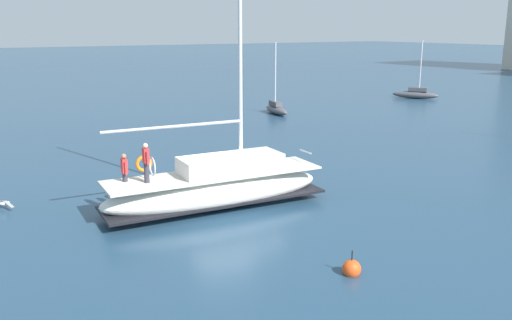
% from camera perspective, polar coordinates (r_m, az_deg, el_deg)
% --- Properties ---
extents(ground_plane, '(400.00, 400.00, 0.00)m').
position_cam_1_polar(ground_plane, '(22.92, -3.53, -5.10)').
color(ground_plane, navy).
extents(main_sailboat, '(3.12, 9.75, 12.91)m').
position_cam_1_polar(main_sailboat, '(22.84, -4.11, -2.78)').
color(main_sailboat, white).
rests_on(main_sailboat, ground).
extents(moored_sloop_near, '(4.25, 1.75, 6.14)m').
position_cam_1_polar(moored_sloop_near, '(47.81, 2.14, 5.41)').
color(moored_sloop_near, '#4C4C51').
rests_on(moored_sloop_near, ground).
extents(moored_cutter_left, '(4.63, 3.50, 6.08)m').
position_cam_1_polar(moored_cutter_left, '(60.58, 16.32, 6.66)').
color(moored_cutter_left, '#4C4C51').
rests_on(moored_cutter_left, ground).
extents(seagull, '(1.21, 0.53, 0.18)m').
position_cam_1_polar(seagull, '(25.05, -24.72, -4.12)').
color(seagull, silver).
rests_on(seagull, ground).
extents(mooring_buoy, '(0.58, 0.58, 0.89)m').
position_cam_1_polar(mooring_buoy, '(17.29, 9.94, -11.13)').
color(mooring_buoy, '#EA4C19').
rests_on(mooring_buoy, ground).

